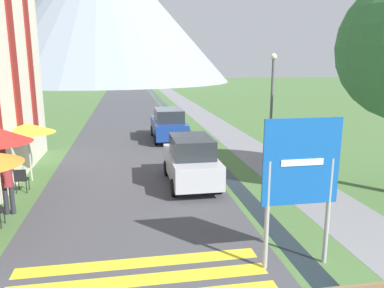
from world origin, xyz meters
TOP-DOWN VIEW (x-y plane):
  - ground_plane at (0.00, 20.00)m, footprint 160.00×160.00m
  - road at (-2.50, 30.00)m, footprint 6.40×60.00m
  - footpath at (3.60, 30.00)m, footprint 2.20×60.00m
  - drainage_channel at (1.20, 30.00)m, footprint 0.60×60.00m
  - mountain_distant at (-7.60, 86.51)m, footprint 57.01×57.01m
  - road_sign at (0.93, 3.94)m, footprint 1.72×0.11m
  - parked_car_near at (-0.40, 9.97)m, footprint 1.75×3.88m
  - parked_car_far at (-0.31, 18.21)m, footprint 1.89×4.39m
  - cafe_chair_far_left at (-6.36, 10.08)m, footprint 0.40×0.40m
  - cafe_umbrella_rear_yellow at (-6.34, 11.42)m, footprint 2.01×2.01m
  - person_standing_terrace at (-6.21, 8.13)m, footprint 0.32×0.32m
  - streetlamp at (3.76, 12.77)m, footprint 0.28×0.28m

SIDE VIEW (x-z plane):
  - ground_plane at x=0.00m, z-range 0.00..0.00m
  - drainage_channel at x=1.20m, z-range 0.00..0.00m
  - road at x=-2.50m, z-range 0.00..0.01m
  - footpath at x=3.60m, z-range 0.00..0.01m
  - cafe_chair_far_left at x=-6.36m, z-range 0.09..0.94m
  - parked_car_near at x=-0.40m, z-range 0.00..1.82m
  - parked_car_far at x=-0.31m, z-range 0.00..1.82m
  - person_standing_terrace at x=-6.21m, z-range 0.14..1.84m
  - cafe_umbrella_rear_yellow at x=-6.34m, z-range 0.93..3.16m
  - road_sign at x=0.93m, z-range 0.46..3.80m
  - streetlamp at x=3.76m, z-range 0.47..5.29m
  - mountain_distant at x=-7.60m, z-range 0.00..31.89m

